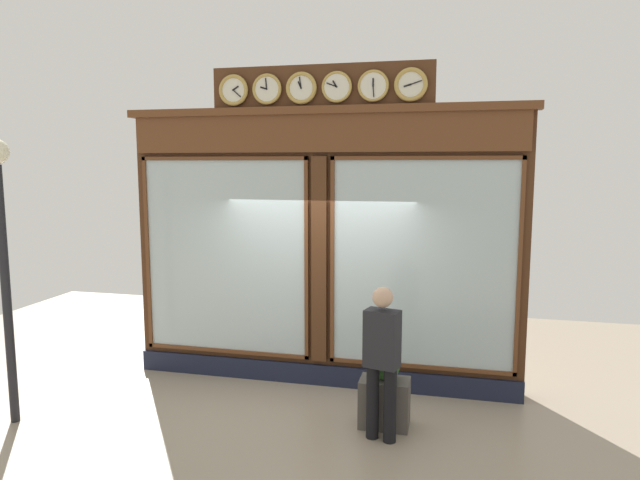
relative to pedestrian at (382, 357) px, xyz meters
The scene contains 5 objects.
shop_facade 2.05m from the pedestrian, 56.15° to the right, with size 5.36×0.42×4.22m.
pedestrian is the anchor object (origin of this frame).
street_lamp 4.41m from the pedestrian, ahead, with size 0.28×0.28×3.24m.
planter_box 0.73m from the pedestrian, 89.41° to the right, with size 0.56×0.36×0.55m, color #4C4742.
planter_shrub 0.39m from the pedestrian, 89.41° to the right, with size 0.34×0.34×0.34m, color #285623.
Camera 1 is at (-1.73, 7.23, 2.97)m, focal length 32.07 mm.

